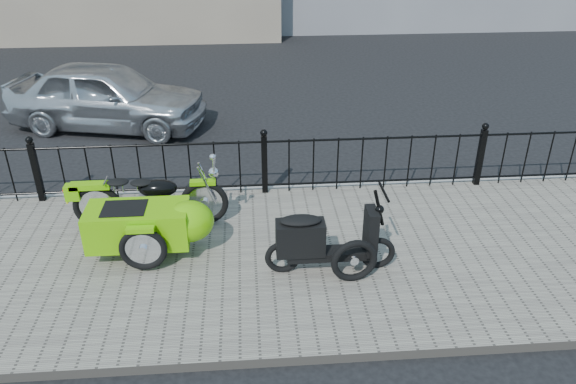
{
  "coord_description": "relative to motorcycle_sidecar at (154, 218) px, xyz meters",
  "views": [
    {
      "loc": [
        -0.26,
        -6.71,
        4.38
      ],
      "look_at": [
        0.26,
        -0.1,
        0.84
      ],
      "focal_mm": 35.0,
      "sensor_mm": 36.0,
      "label": 1
    }
  ],
  "objects": [
    {
      "name": "scooter",
      "position": [
        2.15,
        -0.66,
        -0.04
      ],
      "size": [
        1.66,
        0.48,
        1.13
      ],
      "color": "black",
      "rests_on": "sidewalk"
    },
    {
      "name": "curb",
      "position": [
        1.53,
        1.68,
        -0.53
      ],
      "size": [
        30.0,
        0.1,
        0.12
      ],
      "primitive_type": "cube",
      "color": "gray",
      "rests_on": "ground"
    },
    {
      "name": "motorcycle_sidecar",
      "position": [
        0.0,
        0.0,
        0.0
      ],
      "size": [
        2.28,
        1.48,
        0.98
      ],
      "color": "black",
      "rests_on": "sidewalk"
    },
    {
      "name": "spare_tire",
      "position": [
        2.52,
        -0.91,
        -0.18
      ],
      "size": [
        0.59,
        0.15,
        0.59
      ],
      "primitive_type": "torus",
      "rotation": [
        1.57,
        0.0,
        0.12
      ],
      "color": "black",
      "rests_on": "sidewalk"
    },
    {
      "name": "iron_fence",
      "position": [
        1.53,
        1.54,
        -0.01
      ],
      "size": [
        14.11,
        0.11,
        1.08
      ],
      "color": "black",
      "rests_on": "sidewalk"
    },
    {
      "name": "sedan_car",
      "position": [
        -1.59,
        4.94,
        0.1
      ],
      "size": [
        4.32,
        2.51,
        1.38
      ],
      "primitive_type": "imported",
      "rotation": [
        0.0,
        0.0,
        1.34
      ],
      "color": "silver",
      "rests_on": "ground"
    },
    {
      "name": "ground",
      "position": [
        1.53,
        0.24,
        -0.59
      ],
      "size": [
        120.0,
        120.0,
        0.0
      ],
      "primitive_type": "plane",
      "color": "black",
      "rests_on": "ground"
    },
    {
      "name": "sidewalk",
      "position": [
        1.53,
        -0.26,
        -0.53
      ],
      "size": [
        30.0,
        3.8,
        0.12
      ],
      "primitive_type": "cube",
      "color": "#6A635A",
      "rests_on": "ground"
    }
  ]
}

